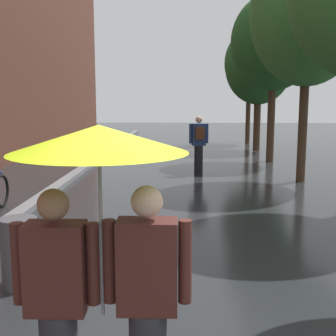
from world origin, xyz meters
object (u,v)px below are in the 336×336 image
Objects in this scene: street_tree_2 at (308,14)px; litter_bin at (20,252)px; street_tree_3 at (274,42)px; street_tree_5 at (249,63)px; couple_under_umbrella at (101,228)px; pedestrian_walking_midground at (199,144)px; street_tree_4 at (259,66)px.

litter_bin is at bearing -126.42° from street_tree_2.
street_tree_3 is (-0.09, 3.89, -0.25)m from street_tree_2.
couple_under_umbrella is at bearing -101.07° from street_tree_5.
street_tree_4 is at bearing 66.64° from pedestrian_walking_midground.
couple_under_umbrella is at bearing -57.81° from litter_bin.
street_tree_5 is at bearing 73.37° from pedestrian_walking_midground.
street_tree_2 is 3.89m from street_tree_3.
litter_bin is at bearing -109.74° from street_tree_4.
pedestrian_walking_midground is (-2.83, -6.55, -2.73)m from street_tree_4.
street_tree_3 is at bearing 74.23° from couple_under_umbrella.
street_tree_5 reaches higher than litter_bin.
pedestrian_walking_midground is (1.05, 10.47, -0.48)m from couple_under_umbrella.
street_tree_3 reaches higher than litter_bin.
couple_under_umbrella is at bearing -102.84° from street_tree_4.
couple_under_umbrella reaches higher than litter_bin.
couple_under_umbrella is (-3.74, -13.25, -2.80)m from street_tree_3.
street_tree_2 reaches higher than street_tree_4.
street_tree_2 reaches higher than litter_bin.
litter_bin is (-5.30, -14.76, -3.24)m from street_tree_4.
street_tree_4 is at bearing 77.16° from couple_under_umbrella.
street_tree_3 is at bearing 64.87° from litter_bin.
litter_bin is at bearing -106.73° from pedestrian_walking_midground.
pedestrian_walking_midground is at bearing 158.50° from street_tree_2.
street_tree_5 is at bearing 89.43° from street_tree_2.
litter_bin is at bearing -106.68° from street_tree_5.
street_tree_4 is at bearing -91.12° from street_tree_5.
street_tree_2 is 10.57m from couple_under_umbrella.
street_tree_3 is at bearing -92.06° from street_tree_4.
street_tree_2 reaches higher than street_tree_3.
street_tree_2 is 10.78m from street_tree_5.
street_tree_5 reaches higher than street_tree_4.
street_tree_5 is 10.57m from pedestrian_walking_midground.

